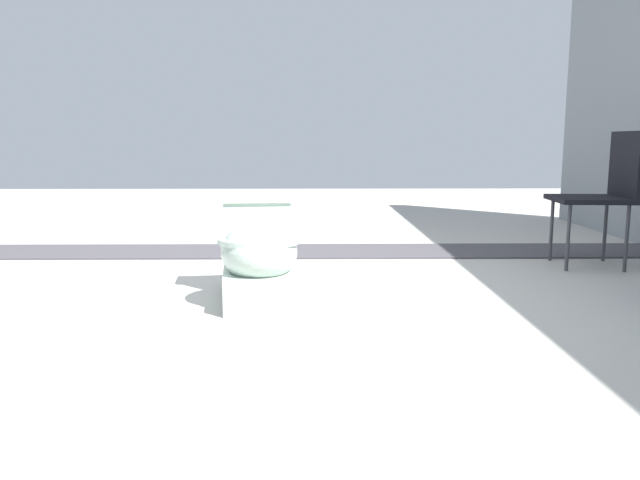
{
  "coord_description": "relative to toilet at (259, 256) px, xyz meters",
  "views": [
    {
      "loc": [
        3.19,
        0.38,
        0.78
      ],
      "look_at": [
        0.2,
        0.42,
        0.3
      ],
      "focal_mm": 35.0,
      "sensor_mm": 36.0,
      "label": 1
    }
  ],
  "objects": [
    {
      "name": "ground_plane",
      "position": [
        -0.2,
        -0.12,
        -0.22
      ],
      "size": [
        14.0,
        14.0,
        0.0
      ],
      "primitive_type": "plane",
      "color": "#A8A59E"
    },
    {
      "name": "toilet",
      "position": [
        0.0,
        0.0,
        0.0
      ],
      "size": [
        0.67,
        0.44,
        0.52
      ],
      "rotation": [
        0.0,
        0.0,
        0.11
      ],
      "color": "#B2C6B7",
      "rests_on": "ground"
    },
    {
      "name": "folding_chair_left",
      "position": [
        -0.82,
        2.08,
        0.29
      ],
      "size": [
        0.48,
        0.48,
        0.83
      ],
      "rotation": [
        0.0,
        0.0,
        -1.66
      ],
      "color": "black",
      "rests_on": "ground"
    },
    {
      "name": "gravel_strip",
      "position": [
        -1.34,
        0.38,
        -0.21
      ],
      "size": [
        0.56,
        8.0,
        0.01
      ],
      "primitive_type": "cube",
      "color": "#423F44",
      "rests_on": "ground"
    }
  ]
}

